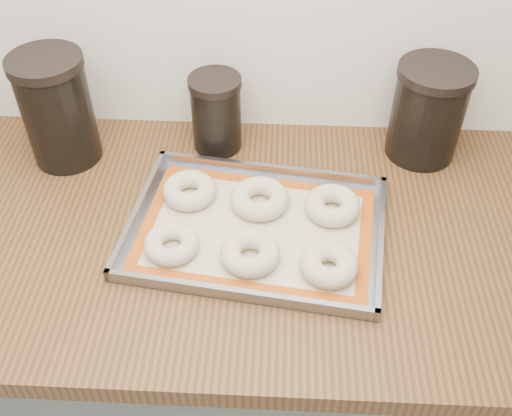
# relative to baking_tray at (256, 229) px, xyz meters

# --- Properties ---
(cabinet) EXTENTS (3.00, 0.65, 0.86)m
(cabinet) POSITION_rel_baking_tray_xyz_m (-0.04, 0.01, -0.48)
(cabinet) COLOR #5B6357
(cabinet) RESTS_ON floor
(countertop) EXTENTS (3.06, 0.68, 0.04)m
(countertop) POSITION_rel_baking_tray_xyz_m (-0.04, 0.01, -0.03)
(countertop) COLOR brown
(countertop) RESTS_ON cabinet
(baking_tray) EXTENTS (0.50, 0.39, 0.03)m
(baking_tray) POSITION_rel_baking_tray_xyz_m (0.00, 0.00, 0.00)
(baking_tray) COLOR gray
(baking_tray) RESTS_ON countertop
(baking_mat) EXTENTS (0.45, 0.34, 0.00)m
(baking_mat) POSITION_rel_baking_tray_xyz_m (0.00, 0.00, -0.00)
(baking_mat) COLOR #C6B793
(baking_mat) RESTS_ON baking_tray
(bagel_front_left) EXTENTS (0.13, 0.13, 0.03)m
(bagel_front_left) POSITION_rel_baking_tray_xyz_m (-0.15, -0.06, 0.01)
(bagel_front_left) COLOR beige
(bagel_front_left) RESTS_ON baking_mat
(bagel_front_mid) EXTENTS (0.12, 0.12, 0.04)m
(bagel_front_mid) POSITION_rel_baking_tray_xyz_m (-0.01, -0.07, 0.02)
(bagel_front_mid) COLOR beige
(bagel_front_mid) RESTS_ON baking_mat
(bagel_front_right) EXTENTS (0.13, 0.13, 0.04)m
(bagel_front_right) POSITION_rel_baking_tray_xyz_m (0.13, -0.09, 0.02)
(bagel_front_right) COLOR beige
(bagel_front_right) RESTS_ON baking_mat
(bagel_back_left) EXTENTS (0.11, 0.11, 0.04)m
(bagel_back_left) POSITION_rel_baking_tray_xyz_m (-0.13, 0.08, 0.02)
(bagel_back_left) COLOR beige
(bagel_back_left) RESTS_ON baking_mat
(bagel_back_mid) EXTENTS (0.11, 0.11, 0.04)m
(bagel_back_mid) POSITION_rel_baking_tray_xyz_m (0.00, 0.06, 0.02)
(bagel_back_mid) COLOR beige
(bagel_back_mid) RESTS_ON baking_mat
(bagel_back_right) EXTENTS (0.14, 0.14, 0.04)m
(bagel_back_right) POSITION_rel_baking_tray_xyz_m (0.14, 0.05, 0.02)
(bagel_back_right) COLOR beige
(bagel_back_right) RESTS_ON baking_mat
(canister_left) EXTENTS (0.14, 0.14, 0.23)m
(canister_left) POSITION_rel_baking_tray_xyz_m (-0.40, 0.20, 0.11)
(canister_left) COLOR black
(canister_left) RESTS_ON countertop
(canister_mid) EXTENTS (0.11, 0.11, 0.16)m
(canister_mid) POSITION_rel_baking_tray_xyz_m (-0.09, 0.25, 0.08)
(canister_mid) COLOR black
(canister_mid) RESTS_ON countertop
(canister_right) EXTENTS (0.15, 0.15, 0.20)m
(canister_right) POSITION_rel_baking_tray_xyz_m (0.33, 0.25, 0.10)
(canister_right) COLOR black
(canister_right) RESTS_ON countertop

